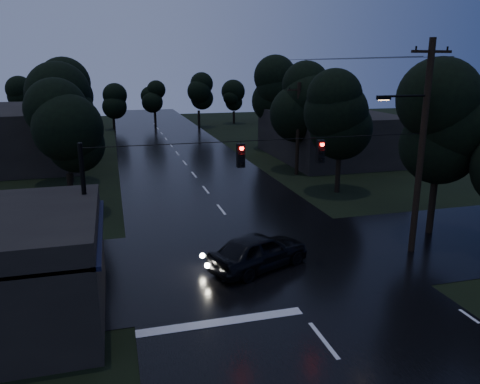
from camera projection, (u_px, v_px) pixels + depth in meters
name	position (u px, v px, depth m)	size (l,w,h in m)	color
main_road	(194.00, 175.00, 38.76)	(12.00, 120.00, 0.02)	black
cross_street	(260.00, 259.00, 22.01)	(60.00, 9.00, 0.02)	black
building_far_right	(329.00, 135.00, 45.46)	(10.00, 14.00, 4.40)	black
building_far_left	(28.00, 135.00, 43.85)	(10.00, 16.00, 5.00)	black
utility_pole_main	(420.00, 145.00, 21.58)	(3.50, 0.30, 10.00)	black
utility_pole_far	(298.00, 128.00, 37.99)	(2.00, 0.30, 7.50)	black
anchor_pole_left	(86.00, 218.00, 18.38)	(0.18, 0.18, 6.00)	black
span_signals	(281.00, 152.00, 19.83)	(15.00, 0.37, 1.12)	black
tree_corner_near	(441.00, 122.00, 23.90)	(4.48, 4.48, 9.44)	black
tree_left_a	(65.00, 128.00, 27.64)	(3.92, 3.92, 8.26)	black
tree_left_b	(65.00, 109.00, 34.84)	(4.20, 4.20, 8.85)	black
tree_left_c	(67.00, 96.00, 43.89)	(4.48, 4.48, 9.44)	black
tree_right_a	(341.00, 113.00, 32.12)	(4.20, 4.20, 8.85)	black
tree_right_b	(304.00, 99.00, 39.62)	(4.48, 4.48, 9.44)	black
tree_right_c	(272.00, 89.00, 48.98)	(4.76, 4.76, 10.03)	black
car	(259.00, 251.00, 20.83)	(1.95, 4.84, 1.65)	black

